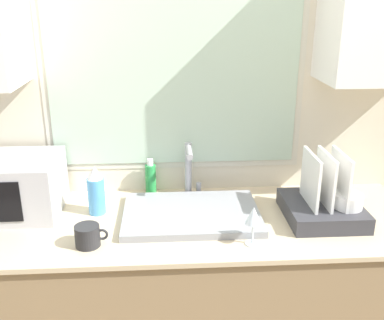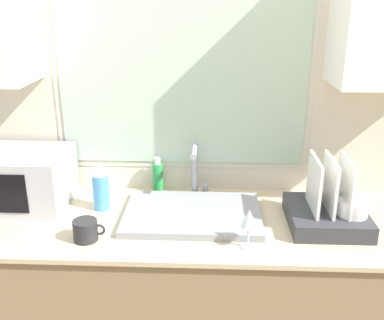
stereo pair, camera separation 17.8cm
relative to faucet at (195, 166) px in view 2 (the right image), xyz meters
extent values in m
cube|color=#8C7251|center=(-0.06, -0.23, -0.60)|extent=(2.04, 0.65, 0.86)
cube|color=#C6B28E|center=(-0.06, -0.23, -0.16)|extent=(2.07, 0.68, 0.02)
cube|color=beige|center=(-0.06, 0.12, 0.27)|extent=(6.00, 0.06, 2.60)
cube|color=beige|center=(-0.06, 0.09, 0.49)|extent=(1.19, 0.01, 1.06)
cube|color=#B2CCB2|center=(-0.06, 0.09, 0.49)|extent=(1.13, 0.01, 1.00)
cube|color=gray|center=(0.00, -0.21, -0.14)|extent=(0.58, 0.40, 0.03)
cylinder|color=#99999E|center=(0.00, 0.02, -0.02)|extent=(0.03, 0.03, 0.26)
cylinder|color=#99999E|center=(0.00, -0.06, 0.09)|extent=(0.03, 0.15, 0.03)
cylinder|color=#99999E|center=(0.05, 0.02, -0.12)|extent=(0.02, 0.02, 0.06)
cube|color=#B2B2B7|center=(-0.80, -0.10, -0.03)|extent=(0.46, 0.34, 0.25)
cube|color=#333338|center=(0.55, -0.25, -0.12)|extent=(0.31, 0.33, 0.07)
cube|color=white|center=(0.49, -0.25, 0.03)|extent=(0.01, 0.22, 0.22)
cube|color=white|center=(0.55, -0.25, 0.03)|extent=(0.01, 0.22, 0.22)
cube|color=white|center=(0.62, -0.25, 0.03)|extent=(0.01, 0.22, 0.22)
cylinder|color=white|center=(0.64, -0.30, -0.05)|extent=(0.12, 0.12, 0.06)
cylinder|color=#4C99D8|center=(-0.41, -0.14, -0.07)|extent=(0.07, 0.07, 0.16)
cone|color=silver|center=(-0.41, -0.14, 0.04)|extent=(0.07, 0.07, 0.06)
cylinder|color=#268C3F|center=(-0.18, 0.05, -0.08)|extent=(0.05, 0.05, 0.14)
cylinder|color=white|center=(-0.18, 0.05, 0.01)|extent=(0.03, 0.03, 0.03)
cylinder|color=#262628|center=(-0.41, -0.42, -0.11)|extent=(0.09, 0.09, 0.08)
torus|color=#262628|center=(-0.36, -0.42, -0.11)|extent=(0.05, 0.01, 0.05)
cylinder|color=silver|center=(0.22, -0.45, -0.15)|extent=(0.06, 0.06, 0.00)
cylinder|color=silver|center=(0.22, -0.45, -0.11)|extent=(0.01, 0.01, 0.09)
cone|color=silver|center=(0.22, -0.45, -0.03)|extent=(0.06, 0.06, 0.07)
camera|label=1|loc=(-0.11, -1.93, 0.74)|focal=42.00mm
camera|label=2|loc=(0.07, -1.94, 0.74)|focal=42.00mm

